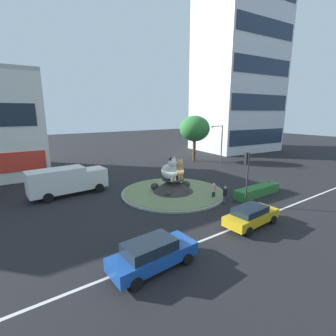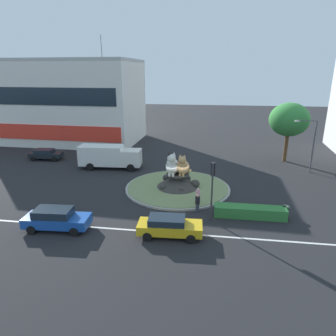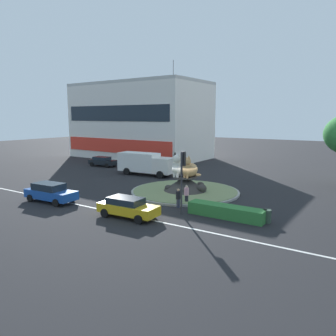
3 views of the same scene
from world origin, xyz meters
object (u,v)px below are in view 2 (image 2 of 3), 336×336
at_px(pedestrian_pink_shirt, 198,196).
at_px(litter_bin, 285,211).
at_px(cat_statue_calico, 183,167).
at_px(streetlight_arm, 311,142).
at_px(cat_statue_white, 172,166).
at_px(traffic_light_mast, 212,181).
at_px(parked_car_right, 56,219).
at_px(sedan_on_far_lane, 169,226).
at_px(delivery_box_truck, 109,156).
at_px(broadleaf_tree_behind_island, 289,120).
at_px(hatchback_near_shophouse, 46,154).
at_px(shophouse_block, 67,101).
at_px(pedestrian_black_shirt, 198,203).

relative_size(pedestrian_pink_shirt, litter_bin, 1.77).
height_order(cat_statue_calico, streetlight_arm, streetlight_arm).
xyz_separation_m(cat_statue_white, streetlight_arm, (14.91, 7.55, 1.19)).
xyz_separation_m(traffic_light_mast, parked_car_right, (-11.36, -3.07, -2.46)).
relative_size(cat_statue_calico, sedan_on_far_lane, 0.46).
bearing_deg(delivery_box_truck, parked_car_right, -90.06).
distance_m(cat_statue_calico, litter_bin, 10.12).
distance_m(broadleaf_tree_behind_island, sedan_on_far_lane, 24.60).
height_order(cat_statue_calico, broadleaf_tree_behind_island, broadleaf_tree_behind_island).
bearing_deg(hatchback_near_shophouse, cat_statue_calico, -26.10).
relative_size(shophouse_block, sedan_on_far_lane, 5.13).
relative_size(parked_car_right, litter_bin, 5.44).
distance_m(cat_statue_calico, pedestrian_pink_shirt, 4.15).
bearing_deg(parked_car_right, broadleaf_tree_behind_island, 41.86).
distance_m(pedestrian_pink_shirt, parked_car_right, 11.71).
xyz_separation_m(cat_statue_calico, delivery_box_truck, (-9.46, 5.62, -0.84)).
bearing_deg(pedestrian_pink_shirt, parked_car_right, -94.08).
bearing_deg(streetlight_arm, delivery_box_truck, 11.21).
bearing_deg(parked_car_right, shophouse_block, 110.18).
relative_size(traffic_light_mast, delivery_box_truck, 0.63).
relative_size(hatchback_near_shophouse, delivery_box_truck, 0.58).
bearing_deg(broadleaf_tree_behind_island, delivery_box_truck, -164.28).
relative_size(traffic_light_mast, sedan_on_far_lane, 1.02).
distance_m(cat_statue_white, parked_car_right, 11.92).
bearing_deg(sedan_on_far_lane, shophouse_block, 123.34).
height_order(cat_statue_white, hatchback_near_shophouse, cat_statue_white).
bearing_deg(parked_car_right, cat_statue_white, 47.25).
height_order(pedestrian_pink_shirt, delivery_box_truck, delivery_box_truck).
xyz_separation_m(broadleaf_tree_behind_island, sedan_on_far_lane, (-12.35, -20.75, -4.65)).
distance_m(cat_statue_calico, parked_car_right, 12.67).
distance_m(traffic_light_mast, parked_car_right, 12.02).
height_order(traffic_light_mast, hatchback_near_shophouse, traffic_light_mast).
bearing_deg(shophouse_block, pedestrian_pink_shirt, -43.63).
relative_size(pedestrian_pink_shirt, delivery_box_truck, 0.21).
relative_size(cat_statue_white, delivery_box_truck, 0.32).
distance_m(hatchback_near_shophouse, parked_car_right, 20.17).
height_order(parked_car_right, litter_bin, parked_car_right).
height_order(shophouse_block, hatchback_near_shophouse, shophouse_block).
xyz_separation_m(broadleaf_tree_behind_island, parked_car_right, (-20.79, -20.96, -4.59)).
relative_size(shophouse_block, pedestrian_pink_shirt, 14.93).
bearing_deg(sedan_on_far_lane, cat_statue_white, 93.14).
height_order(cat_statue_calico, pedestrian_black_shirt, cat_statue_calico).
bearing_deg(streetlight_arm, pedestrian_pink_shirt, 48.57).
xyz_separation_m(broadleaf_tree_behind_island, delivery_box_truck, (-21.70, -6.11, -3.91)).
bearing_deg(pedestrian_black_shirt, pedestrian_pink_shirt, -44.69).
bearing_deg(parked_car_right, delivery_box_truck, 90.15).
bearing_deg(delivery_box_truck, shophouse_block, 126.04).
height_order(cat_statue_white, broadleaf_tree_behind_island, broadleaf_tree_behind_island).
height_order(broadleaf_tree_behind_island, litter_bin, broadleaf_tree_behind_island).
xyz_separation_m(parked_car_right, delivery_box_truck, (-0.92, 14.85, 0.68)).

